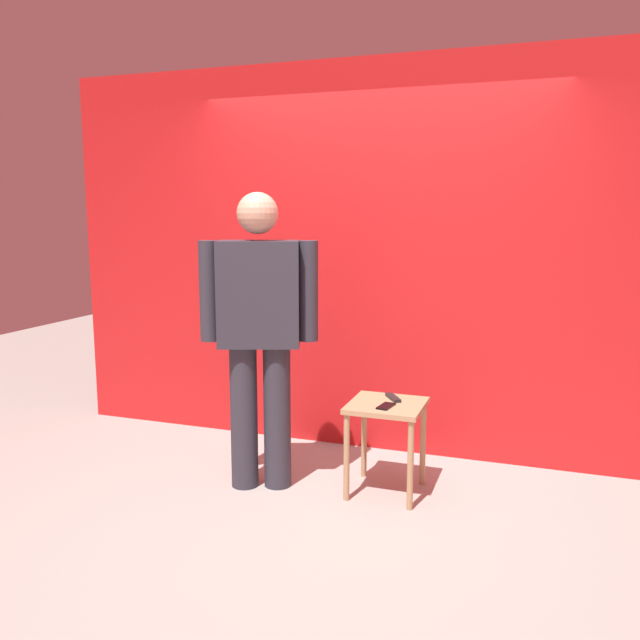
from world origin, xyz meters
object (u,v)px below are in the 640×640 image
standing_person (259,326)px  side_table (386,420)px  cell_phone (386,406)px  tv_remote (393,398)px

standing_person → side_table: size_ratio=3.22×
standing_person → cell_phone: 0.89m
side_table → standing_person: bearing=-168.1°
side_table → cell_phone: bearing=-79.1°
side_table → tv_remote: tv_remote is taller
standing_person → tv_remote: size_ratio=10.64×
standing_person → tv_remote: bearing=18.2°
standing_person → side_table: standing_person is taller
standing_person → tv_remote: standing_person is taller
tv_remote → cell_phone: bearing=-123.7°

